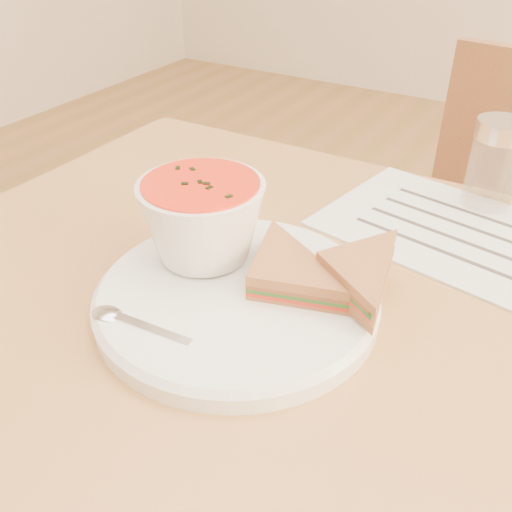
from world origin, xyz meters
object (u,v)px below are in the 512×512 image
Objects in this scene: plate at (237,299)px; condiment_shaker at (494,165)px; soup_bowl at (203,224)px; chair_far at (475,321)px.

condiment_shaker is (0.16, 0.34, 0.05)m from plate.
soup_bowl is at bearing -125.90° from condiment_shaker.
plate is at bearing -27.62° from soup_bowl.
condiment_shaker is at bearing 64.24° from plate.
plate is 2.45× the size of condiment_shaker.
chair_far is at bearing 85.62° from condiment_shaker.
chair_far is 0.66m from soup_bowl.
chair_far is at bearing 64.19° from soup_bowl.
soup_bowl reaches higher than plate.
chair_far reaches higher than soup_bowl.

